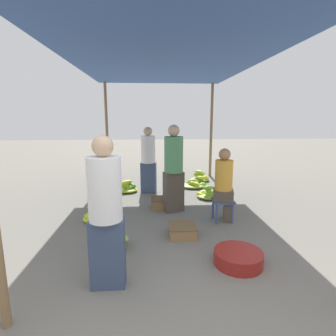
{
  "coord_description": "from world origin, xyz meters",
  "views": [
    {
      "loc": [
        -0.29,
        -1.78,
        1.79
      ],
      "look_at": [
        0.0,
        2.44,
        0.97
      ],
      "focal_mm": 28.0,
      "sensor_mm": 36.0,
      "label": 1
    }
  ],
  "objects": [
    {
      "name": "banana_pile_left_2",
      "position": [
        -0.9,
        4.46,
        0.09
      ],
      "size": [
        0.59,
        0.45,
        0.28
      ],
      "color": "#9CC330",
      "rests_on": "ground"
    },
    {
      "name": "banana_pile_right_1",
      "position": [
        1.13,
        5.45,
        0.11
      ],
      "size": [
        0.54,
        0.59,
        0.32
      ],
      "color": "#99C131",
      "rests_on": "ground"
    },
    {
      "name": "banana_pile_right_0",
      "position": [
        1.02,
        3.85,
        0.08
      ],
      "size": [
        0.64,
        0.56,
        0.29
      ],
      "color": "#74B337",
      "rests_on": "ground"
    },
    {
      "name": "banana_pile_left_0",
      "position": [
        -0.8,
        1.68,
        0.12
      ],
      "size": [
        0.45,
        0.41,
        0.3
      ],
      "color": "#C1D22A",
      "rests_on": "ground"
    },
    {
      "name": "vendor_foreground",
      "position": [
        -0.75,
        0.81,
        0.84
      ],
      "size": [
        0.36,
        0.35,
        1.62
      ],
      "color": "#384766",
      "rests_on": "ground"
    },
    {
      "name": "banana_pile_right_2",
      "position": [
        0.83,
        4.75,
        0.08
      ],
      "size": [
        0.7,
        0.54,
        0.23
      ],
      "color": "#A7C72E",
      "rests_on": "ground"
    },
    {
      "name": "crate_mid",
      "position": [
        0.18,
        1.96,
        0.09
      ],
      "size": [
        0.41,
        0.41,
        0.18
      ],
      "color": "olive",
      "rests_on": "ground"
    },
    {
      "name": "vendor_seated",
      "position": [
        0.98,
        2.52,
        0.66
      ],
      "size": [
        0.41,
        0.41,
        1.28
      ],
      "color": "#4C4238",
      "rests_on": "ground"
    },
    {
      "name": "stool",
      "position": [
        0.96,
        2.51,
        0.31
      ],
      "size": [
        0.34,
        0.34,
        0.38
      ],
      "color": "#384C84",
      "rests_on": "ground"
    },
    {
      "name": "canopy_post_back_right",
      "position": [
        1.55,
        6.08,
        1.39
      ],
      "size": [
        0.08,
        0.08,
        2.79
      ],
      "primitive_type": "cylinder",
      "color": "olive",
      "rests_on": "ground"
    },
    {
      "name": "banana_pile_left_1",
      "position": [
        -1.22,
        2.63,
        0.1
      ],
      "size": [
        0.5,
        0.55,
        0.32
      ],
      "color": "#B0CB2D",
      "rests_on": "ground"
    },
    {
      "name": "banana_pile_left_3",
      "position": [
        -1.3,
        3.37,
        0.08
      ],
      "size": [
        0.54,
        0.55,
        0.21
      ],
      "color": "#9FC430",
      "rests_on": "ground"
    },
    {
      "name": "shopper_walking_far",
      "position": [
        0.15,
        3.07,
        0.86
      ],
      "size": [
        0.45,
        0.45,
        1.66
      ],
      "color": "#4C4238",
      "rests_on": "ground"
    },
    {
      "name": "canopy_tarp",
      "position": [
        0.0,
        3.19,
        2.81
      ],
      "size": [
        3.51,
        6.18,
        0.04
      ],
      "primitive_type": "cube",
      "color": "#33569E",
      "rests_on": "canopy_post_front_left"
    },
    {
      "name": "basin_black",
      "position": [
        0.78,
        1.13,
        0.09
      ],
      "size": [
        0.6,
        0.6,
        0.17
      ],
      "color": "maroon",
      "rests_on": "ground"
    },
    {
      "name": "shopper_walking_mid",
      "position": [
        -0.34,
        4.39,
        0.82
      ],
      "size": [
        0.41,
        0.41,
        1.58
      ],
      "color": "#384766",
      "rests_on": "ground"
    },
    {
      "name": "canopy_post_back_left",
      "position": [
        -1.55,
        6.08,
        1.39
      ],
      "size": [
        0.08,
        0.08,
        2.79
      ],
      "primitive_type": "cylinder",
      "color": "olive",
      "rests_on": "ground"
    },
    {
      "name": "crate_near",
      "position": [
        -0.08,
        3.27,
        0.1
      ],
      "size": [
        0.4,
        0.4,
        0.2
      ],
      "color": "brown",
      "rests_on": "ground"
    }
  ]
}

